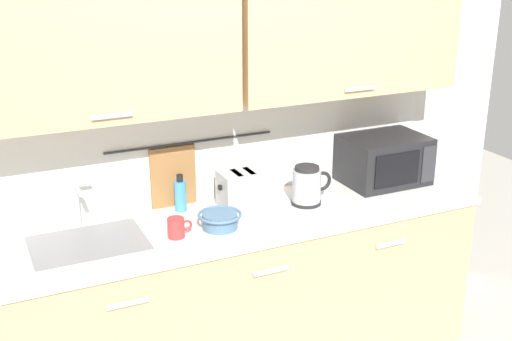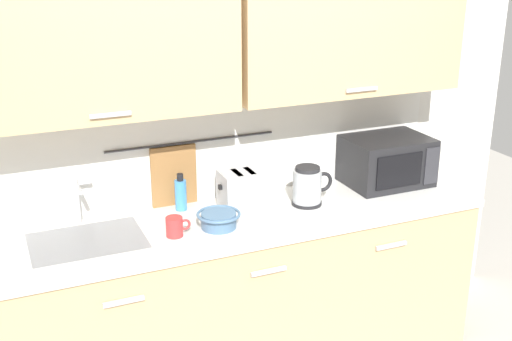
# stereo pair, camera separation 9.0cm
# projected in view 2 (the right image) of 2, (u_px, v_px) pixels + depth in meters

# --- Properties ---
(counter_unit) EXTENTS (2.53, 0.64, 0.90)m
(counter_unit) POSITION_uv_depth(u_px,v_px,m) (242.00, 293.00, 3.43)
(counter_unit) COLOR tan
(counter_unit) RESTS_ON ground
(back_wall_assembly) EXTENTS (3.70, 0.41, 2.50)m
(back_wall_assembly) POSITION_uv_depth(u_px,v_px,m) (225.00, 85.00, 3.28)
(back_wall_assembly) COLOR silver
(back_wall_assembly) RESTS_ON ground
(sink_faucet) EXTENTS (0.09, 0.17, 0.22)m
(sink_faucet) POSITION_uv_depth(u_px,v_px,m) (78.00, 196.00, 3.15)
(sink_faucet) COLOR #B2B5BA
(sink_faucet) RESTS_ON counter_unit
(microwave) EXTENTS (0.46, 0.35, 0.27)m
(microwave) POSITION_uv_depth(u_px,v_px,m) (387.00, 161.00, 3.68)
(microwave) COLOR black
(microwave) RESTS_ON counter_unit
(electric_kettle) EXTENTS (0.23, 0.16, 0.21)m
(electric_kettle) POSITION_uv_depth(u_px,v_px,m) (308.00, 186.00, 3.39)
(electric_kettle) COLOR black
(electric_kettle) RESTS_ON counter_unit
(dish_soap_bottle) EXTENTS (0.06, 0.06, 0.20)m
(dish_soap_bottle) POSITION_uv_depth(u_px,v_px,m) (181.00, 194.00, 3.33)
(dish_soap_bottle) COLOR #3F8CD8
(dish_soap_bottle) RESTS_ON counter_unit
(mug_near_sink) EXTENTS (0.12, 0.08, 0.09)m
(mug_near_sink) POSITION_uv_depth(u_px,v_px,m) (175.00, 227.00, 3.05)
(mug_near_sink) COLOR red
(mug_near_sink) RESTS_ON counter_unit
(mixing_bowl) EXTENTS (0.21, 0.21, 0.08)m
(mixing_bowl) POSITION_uv_depth(u_px,v_px,m) (219.00, 219.00, 3.14)
(mixing_bowl) COLOR #4C7093
(mixing_bowl) RESTS_ON counter_unit
(toaster) EXTENTS (0.26, 0.17, 0.19)m
(toaster) POSITION_uv_depth(u_px,v_px,m) (243.00, 189.00, 3.37)
(toaster) COLOR #B7BABF
(toaster) RESTS_ON counter_unit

